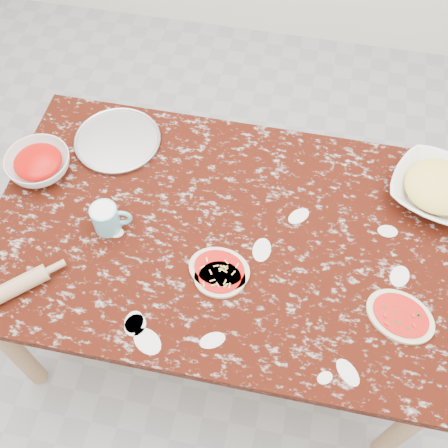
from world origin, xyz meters
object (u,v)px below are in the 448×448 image
Objects in this scene: rolling_pin at (5,292)px; flour_mug at (107,218)px; sauce_bowl at (39,164)px; worktable at (224,244)px; cheese_bowl at (437,190)px; pizza_tray at (118,141)px.

flour_mug is at bearing 53.04° from rolling_pin.
flour_mug reaches higher than sauce_bowl.
cheese_bowl is (0.69, 0.29, 0.12)m from worktable.
cheese_bowl is 2.34× the size of flour_mug.
pizza_tray is 1.17m from cheese_bowl.
flour_mug is at bearing -171.43° from worktable.
rolling_pin reaches higher than worktable.
cheese_bowl reaches higher than sauce_bowl.
rolling_pin is at bearing -149.25° from worktable.
sauce_bowl is 0.50m from rolling_pin.
worktable is at bearing -157.16° from cheese_bowl.
flour_mug is 0.49× the size of rolling_pin.
flour_mug is (-1.08, -0.35, 0.02)m from cheese_bowl.
rolling_pin is at bearing -102.24° from pizza_tray.
pizza_tray is at bearing 103.23° from flour_mug.
cheese_bowl is 1.14m from flour_mug.
sauce_bowl is at bearing 99.67° from rolling_pin.
worktable is 0.72m from sauce_bowl.
cheese_bowl is at bearing -0.84° from pizza_tray.
worktable is 11.99× the size of flour_mug.
rolling_pin is (-0.15, -0.68, 0.02)m from pizza_tray.
pizza_tray is 1.01× the size of cheese_bowl.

